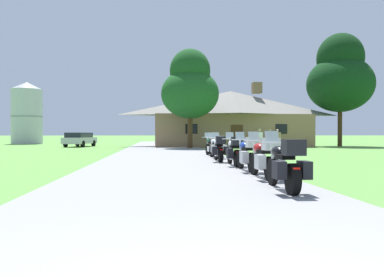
% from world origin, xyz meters
% --- Properties ---
extents(ground_plane, '(500.00, 500.00, 0.00)m').
position_xyz_m(ground_plane, '(0.00, 20.00, 0.00)').
color(ground_plane, '#56893D').
extents(asphalt_driveway, '(6.40, 80.00, 0.06)m').
position_xyz_m(asphalt_driveway, '(0.00, 18.00, 0.03)').
color(asphalt_driveway, gray).
rests_on(asphalt_driveway, ground).
extents(motorcycle_black_nearest_to_camera, '(0.73, 2.08, 1.30)m').
position_xyz_m(motorcycle_black_nearest_to_camera, '(2.20, 5.93, 0.61)').
color(motorcycle_black_nearest_to_camera, black).
rests_on(motorcycle_black_nearest_to_camera, asphalt_driveway).
extents(motorcycle_red_second_in_row, '(0.75, 2.08, 1.30)m').
position_xyz_m(motorcycle_red_second_in_row, '(2.40, 8.21, 0.61)').
color(motorcycle_red_second_in_row, black).
rests_on(motorcycle_red_second_in_row, asphalt_driveway).
extents(motorcycle_blue_third_in_row, '(0.76, 2.08, 1.30)m').
position_xyz_m(motorcycle_blue_third_in_row, '(2.44, 10.21, 0.61)').
color(motorcycle_blue_third_in_row, black).
rests_on(motorcycle_blue_third_in_row, asphalt_driveway).
extents(motorcycle_white_fourth_in_row, '(0.72, 2.08, 1.30)m').
position_xyz_m(motorcycle_white_fourth_in_row, '(2.42, 12.37, 0.61)').
color(motorcycle_white_fourth_in_row, black).
rests_on(motorcycle_white_fourth_in_row, asphalt_driveway).
extents(motorcycle_white_fifth_in_row, '(0.73, 2.08, 1.30)m').
position_xyz_m(motorcycle_white_fifth_in_row, '(2.18, 14.59, 0.61)').
color(motorcycle_white_fifth_in_row, black).
rests_on(motorcycle_white_fifth_in_row, asphalt_driveway).
extents(motorcycle_white_sixth_in_row, '(0.86, 2.08, 1.30)m').
position_xyz_m(motorcycle_white_sixth_in_row, '(2.43, 16.92, 0.61)').
color(motorcycle_white_sixth_in_row, black).
rests_on(motorcycle_white_sixth_in_row, asphalt_driveway).
extents(motorcycle_green_farthest_in_row, '(0.67, 2.08, 1.30)m').
position_xyz_m(motorcycle_green_farthest_in_row, '(2.45, 19.01, 0.62)').
color(motorcycle_green_farthest_in_row, black).
rests_on(motorcycle_green_farthest_in_row, asphalt_driveway).
extents(stone_lodge, '(15.92, 6.60, 6.46)m').
position_xyz_m(stone_lodge, '(6.75, 35.43, 2.86)').
color(stone_lodge, '#896B4C').
rests_on(stone_lodge, ground).
extents(bystander_olive_shirt_near_lodge, '(0.24, 0.55, 1.69)m').
position_xyz_m(bystander_olive_shirt_near_lodge, '(9.23, 30.20, 0.95)').
color(bystander_olive_shirt_near_lodge, '#75664C').
rests_on(bystander_olive_shirt_near_lodge, ground).
extents(bystander_white_shirt_beside_signpost, '(0.54, 0.27, 1.69)m').
position_xyz_m(bystander_white_shirt_beside_signpost, '(7.56, 27.48, 0.95)').
color(bystander_white_shirt_beside_signpost, navy).
rests_on(bystander_white_shirt_beside_signpost, ground).
extents(bystander_tan_shirt_by_tree, '(0.45, 0.39, 1.67)m').
position_xyz_m(bystander_tan_shirt_by_tree, '(9.13, 27.85, 0.93)').
color(bystander_tan_shirt_by_tree, navy).
rests_on(bystander_tan_shirt_by_tree, ground).
extents(tree_right_of_lodge, '(6.62, 6.62, 11.44)m').
position_xyz_m(tree_right_of_lodge, '(17.89, 34.82, 7.09)').
color(tree_right_of_lodge, '#422D19').
rests_on(tree_right_of_lodge, ground).
extents(tree_by_lodge_front, '(4.96, 4.96, 8.55)m').
position_xyz_m(tree_by_lodge_front, '(2.24, 30.31, 5.29)').
color(tree_by_lodge_front, '#422D19').
rests_on(tree_by_lodge_front, ground).
extents(metal_silo_distant, '(3.88, 3.88, 7.84)m').
position_xyz_m(metal_silo_distant, '(-17.08, 47.64, 3.92)').
color(metal_silo_distant, '#B2B7BC').
rests_on(metal_silo_distant, ground).
extents(parked_silver_suv_far_left, '(2.67, 4.86, 1.40)m').
position_xyz_m(parked_silver_suv_far_left, '(-8.20, 36.12, 0.78)').
color(parked_silver_suv_far_left, '#ADAFB7').
rests_on(parked_silver_suv_far_left, ground).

